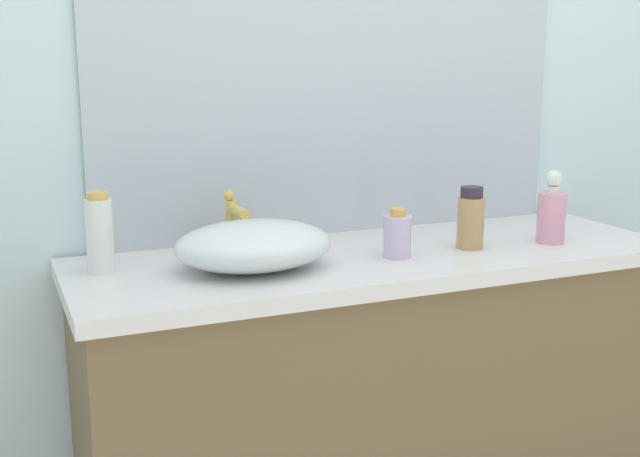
{
  "coord_description": "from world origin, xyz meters",
  "views": [
    {
      "loc": [
        -0.97,
        -1.31,
        1.4
      ],
      "look_at": [
        -0.24,
        0.41,
        0.99
      ],
      "focal_mm": 45.12,
      "sensor_mm": 36.0,
      "label": 1
    }
  ],
  "objects_px": {
    "spray_can": "(100,234)",
    "perfume_bottle": "(397,235)",
    "soap_dispenser": "(552,213)",
    "lotion_bottle": "(471,219)",
    "sink_basin": "(254,245)"
  },
  "relations": [
    {
      "from": "perfume_bottle",
      "to": "lotion_bottle",
      "type": "bearing_deg",
      "value": 2.73
    },
    {
      "from": "soap_dispenser",
      "to": "perfume_bottle",
      "type": "height_order",
      "value": "soap_dispenser"
    },
    {
      "from": "sink_basin",
      "to": "spray_can",
      "type": "height_order",
      "value": "spray_can"
    },
    {
      "from": "soap_dispenser",
      "to": "spray_can",
      "type": "bearing_deg",
      "value": 172.15
    },
    {
      "from": "sink_basin",
      "to": "perfume_bottle",
      "type": "height_order",
      "value": "perfume_bottle"
    },
    {
      "from": "soap_dispenser",
      "to": "perfume_bottle",
      "type": "bearing_deg",
      "value": 177.61
    },
    {
      "from": "soap_dispenser",
      "to": "spray_can",
      "type": "height_order",
      "value": "soap_dispenser"
    },
    {
      "from": "lotion_bottle",
      "to": "perfume_bottle",
      "type": "xyz_separation_m",
      "value": [
        -0.22,
        -0.01,
        -0.02
      ]
    },
    {
      "from": "spray_can",
      "to": "perfume_bottle",
      "type": "bearing_deg",
      "value": -11.33
    },
    {
      "from": "sink_basin",
      "to": "lotion_bottle",
      "type": "relative_size",
      "value": 2.33
    },
    {
      "from": "soap_dispenser",
      "to": "lotion_bottle",
      "type": "distance_m",
      "value": 0.23
    },
    {
      "from": "spray_can",
      "to": "lotion_bottle",
      "type": "bearing_deg",
      "value": -8.02
    },
    {
      "from": "spray_can",
      "to": "sink_basin",
      "type": "bearing_deg",
      "value": -17.54
    },
    {
      "from": "sink_basin",
      "to": "soap_dispenser",
      "type": "bearing_deg",
      "value": -3.69
    },
    {
      "from": "soap_dispenser",
      "to": "lotion_bottle",
      "type": "height_order",
      "value": "soap_dispenser"
    }
  ]
}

